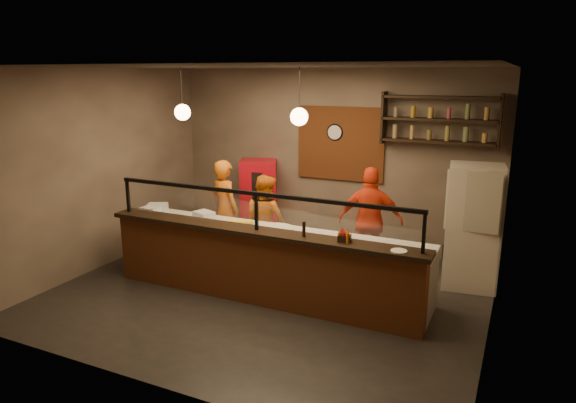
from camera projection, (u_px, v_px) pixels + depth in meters
The scene contains 29 objects.
floor at pixel (268, 294), 7.46m from camera, with size 6.00×6.00×0.00m, color black.
ceiling at pixel (265, 67), 6.68m from camera, with size 6.00×6.00×0.00m, color #37322B.
wall_back at pixel (330, 159), 9.27m from camera, with size 6.00×6.00×0.00m, color #7D6B5B.
wall_left at pixel (102, 169), 8.31m from camera, with size 5.00×5.00×0.00m, color #7D6B5B.
wall_right at pixel (500, 210), 5.84m from camera, with size 5.00×5.00×0.00m, color #7D6B5B.
wall_front at pixel (146, 238), 4.88m from camera, with size 6.00×6.00×0.00m, color #7D6B5B.
brick_patch at pixel (340, 144), 9.09m from camera, with size 1.60×0.04×1.30m, color brown.
service_counter at pixel (257, 268), 7.08m from camera, with size 4.60×0.25×1.00m, color brown.
counter_ledge at pixel (257, 232), 6.95m from camera, with size 4.70×0.37×0.06m, color black.
worktop_cabinet at pixel (274, 262), 7.54m from camera, with size 4.60×0.75×0.85m, color gray.
worktop at pixel (273, 232), 7.43m from camera, with size 4.60×0.75×0.05m, color silver.
sneeze_guard at pixel (256, 207), 6.87m from camera, with size 4.50×0.05×0.52m.
wall_shelving at pixel (439, 120), 8.14m from camera, with size 1.84×0.28×0.85m.
wall_clock at pixel (335, 132), 9.07m from camera, with size 0.30×0.30×0.04m, color black.
pendant_left at pixel (183, 112), 7.63m from camera, with size 0.24×0.24×0.77m.
pendant_right at pixel (299, 117), 6.85m from camera, with size 0.24×0.24×0.77m.
cook_left at pixel (225, 209), 8.79m from camera, with size 0.62×0.41×1.71m, color orange.
cook_mid at pixel (266, 221), 8.41m from camera, with size 0.75×0.58×1.54m, color orange.
cook_right at pixel (370, 221), 8.07m from camera, with size 1.01×0.42×1.72m, color red.
fridge at pixel (473, 227), 7.56m from camera, with size 0.77×0.71×1.84m, color beige.
red_cooler at pixel (259, 201), 9.69m from camera, with size 0.66×0.61×1.55m, color #AE0B19.
pizza_dough at pixel (276, 228), 7.54m from camera, with size 0.53×0.53×0.01m, color beige.
prep_tub_a at pixel (157, 208), 8.35m from camera, with size 0.31×0.25×0.15m, color white.
prep_tub_b at pixel (204, 216), 7.91m from camera, with size 0.29×0.23×0.15m, color silver.
prep_tub_c at pixel (151, 211), 8.21m from camera, with size 0.28×0.22×0.14m, color silver.
rolling_pin at pixel (241, 222), 7.74m from camera, with size 0.06×0.06×0.37m, color yellow.
condiment_caddy at pixel (344, 238), 6.44m from camera, with size 0.16×0.12×0.09m, color black.
pepper_mill at pixel (304, 229), 6.62m from camera, with size 0.04×0.04×0.20m, color black.
small_plate at pixel (399, 251), 6.09m from camera, with size 0.20×0.20×0.01m, color silver.
Camera 1 is at (3.20, -6.14, 3.12)m, focal length 32.00 mm.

